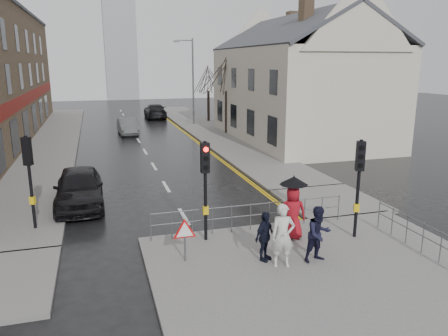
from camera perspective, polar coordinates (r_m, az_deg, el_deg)
ground at (r=14.89m, az=-2.94°, el=-10.17°), size 120.00×120.00×0.00m
near_pavement at (r=12.97m, az=14.35°, el=-14.08°), size 10.00×9.00×0.14m
left_pavement at (r=36.89m, az=-21.51°, el=3.48°), size 4.00×44.00×0.14m
right_pavement at (r=39.89m, az=-2.31°, el=5.13°), size 4.00×40.00×0.14m
pavement_bridge_right at (r=19.81m, az=13.56°, el=-4.17°), size 4.00×4.20×0.14m
building_right_cream at (r=34.74m, az=9.56°, el=11.49°), size 9.00×16.40×10.10m
church_tower at (r=75.45m, az=-13.44°, el=15.63°), size 5.00×5.00×18.00m
traffic_signal_near_left at (r=14.31m, az=-2.47°, el=-0.73°), size 0.28×0.27×3.40m
traffic_signal_near_right at (r=15.24m, az=17.25°, el=-0.45°), size 0.34×0.33×3.40m
traffic_signal_far_left at (r=16.81m, az=-24.15°, el=0.25°), size 0.34×0.33×3.40m
guard_railing_front at (r=15.63m, az=3.49°, el=-5.60°), size 7.14×0.04×1.00m
guard_railing_side at (r=15.16m, az=24.62°, el=-7.57°), size 0.04×4.54×1.00m
warning_sign at (r=13.24m, az=-5.15°, el=-8.45°), size 0.80×0.07×1.35m
street_lamp at (r=42.23m, az=-4.31°, el=11.90°), size 1.83×0.25×8.00m
tree_near at (r=36.83m, az=0.33°, el=12.34°), size 2.40×2.40×6.58m
tree_far at (r=44.69m, az=-2.07°, el=11.66°), size 2.40×2.40×5.64m
pedestrian_a at (r=12.99m, az=7.69°, el=-8.75°), size 0.78×0.61×1.90m
pedestrian_b at (r=13.51m, az=12.26°, el=-8.43°), size 0.93×0.78×1.73m
pedestrian_with_umbrella at (r=14.91m, az=8.99°, el=-4.94°), size 1.01×0.96×2.19m
pedestrian_d at (r=13.34m, az=5.32°, el=-8.88°), size 0.95×0.83×1.54m
car_parked at (r=19.51m, az=-18.41°, el=-2.45°), size 1.98×4.86×1.65m
car_mid at (r=38.01m, az=-12.47°, el=5.32°), size 1.63×4.19×1.36m
car_far at (r=48.49m, az=-8.99°, el=7.35°), size 2.43×5.47×1.56m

